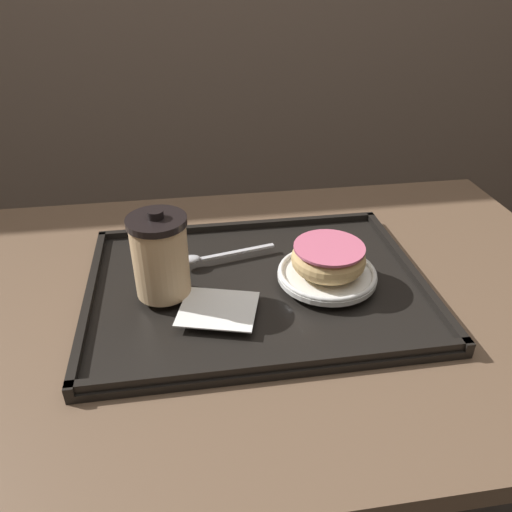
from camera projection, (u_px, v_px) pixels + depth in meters
name	position (u px, v px, depth m)	size (l,w,h in m)	color
cafe_table	(268.00, 361.00, 0.86)	(1.07, 0.74, 0.73)	brown
serving_tray	(256.00, 287.00, 0.78)	(0.52, 0.38, 0.02)	black
napkin_paper	(218.00, 309.00, 0.71)	(0.13, 0.12, 0.00)	white
coffee_cup_front	(160.00, 256.00, 0.71)	(0.08, 0.08, 0.13)	#E0B784
plate_with_chocolate_donut	(327.00, 274.00, 0.77)	(0.15, 0.15, 0.01)	white
donut_chocolate_glazed	(328.00, 258.00, 0.76)	(0.11, 0.11, 0.04)	#DBB270
spoon	(206.00, 257.00, 0.82)	(0.16, 0.05, 0.01)	silver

